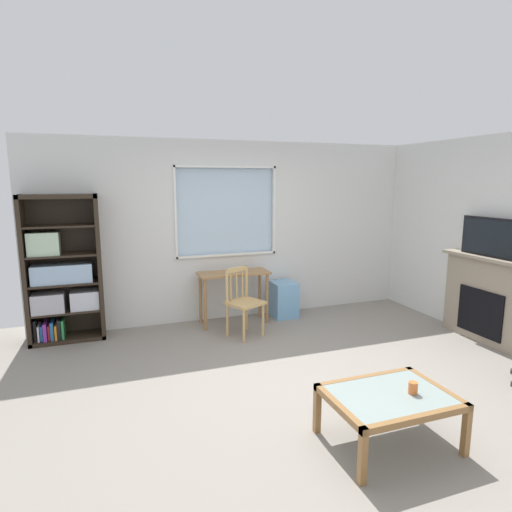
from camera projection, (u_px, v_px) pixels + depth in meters
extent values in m
cube|color=gray|center=(297.00, 382.00, 4.33)|extent=(6.59, 5.62, 0.02)
cube|color=silver|center=(232.00, 285.00, 6.39)|extent=(5.59, 0.12, 0.93)
cube|color=silver|center=(231.00, 153.00, 6.05)|extent=(5.59, 0.12, 0.35)
cube|color=silver|center=(99.00, 214.00, 5.59)|extent=(1.97, 0.12, 1.29)
cube|color=silver|center=(335.00, 209.00, 6.77)|extent=(2.15, 0.12, 1.29)
cube|color=silver|center=(225.00, 211.00, 6.17)|extent=(1.47, 0.02, 1.29)
cube|color=white|center=(227.00, 255.00, 6.22)|extent=(1.53, 0.06, 0.03)
cube|color=white|center=(226.00, 167.00, 6.00)|extent=(1.53, 0.06, 0.03)
cube|color=white|center=(175.00, 213.00, 5.87)|extent=(0.03, 0.06, 1.29)
cube|color=white|center=(274.00, 210.00, 6.35)|extent=(0.03, 0.06, 1.29)
cube|color=#2D2319|center=(26.00, 271.00, 5.18)|extent=(0.05, 0.38, 1.85)
cube|color=#2D2319|center=(100.00, 267.00, 5.46)|extent=(0.05, 0.38, 1.85)
cube|color=#2D2319|center=(58.00, 196.00, 5.17)|extent=(0.90, 0.38, 0.05)
cube|color=#2D2319|center=(69.00, 337.00, 5.48)|extent=(0.90, 0.38, 0.05)
cube|color=#2D2319|center=(65.00, 266.00, 5.49)|extent=(0.90, 0.02, 1.85)
cube|color=#2D2319|center=(67.00, 310.00, 5.42)|extent=(0.85, 0.36, 0.02)
cube|color=#2D2319|center=(65.00, 283.00, 5.35)|extent=(0.85, 0.36, 0.02)
cube|color=#2D2319|center=(63.00, 255.00, 5.29)|extent=(0.85, 0.36, 0.02)
cube|color=#2D2319|center=(60.00, 226.00, 5.23)|extent=(0.85, 0.36, 0.02)
cube|color=#B2B2BC|center=(49.00, 302.00, 5.32)|extent=(0.38, 0.32, 0.24)
cube|color=silver|center=(85.00, 299.00, 5.46)|extent=(0.34, 0.29, 0.24)
cube|color=#9EBCDB|center=(62.00, 273.00, 5.32)|extent=(0.70, 0.29, 0.23)
cube|color=#B7D6B2|center=(44.00, 243.00, 5.19)|extent=(0.36, 0.28, 0.28)
cube|color=black|center=(36.00, 329.00, 5.31)|extent=(0.03, 0.21, 0.27)
cube|color=white|center=(40.00, 332.00, 5.33)|extent=(0.02, 0.25, 0.20)
cube|color=#286BB2|center=(42.00, 332.00, 5.34)|extent=(0.03, 0.22, 0.19)
cube|color=purple|center=(46.00, 330.00, 5.35)|extent=(0.04, 0.30, 0.23)
cube|color=red|center=(50.00, 331.00, 5.37)|extent=(0.03, 0.21, 0.19)
cube|color=#286BB2|center=(53.00, 329.00, 5.38)|extent=(0.04, 0.25, 0.23)
cube|color=orange|center=(57.00, 330.00, 5.40)|extent=(0.03, 0.28, 0.19)
cube|color=black|center=(60.00, 328.00, 5.40)|extent=(0.04, 0.26, 0.25)
cube|color=green|center=(63.00, 328.00, 5.42)|extent=(0.03, 0.23, 0.24)
cube|color=#A37547|center=(234.00, 273.00, 5.99)|extent=(1.00, 0.40, 0.03)
cylinder|color=#A37547|center=(205.00, 305.00, 5.77)|extent=(0.04, 0.04, 0.72)
cylinder|color=#A37547|center=(267.00, 299.00, 6.07)|extent=(0.04, 0.04, 0.72)
cylinder|color=#A37547|center=(201.00, 299.00, 6.05)|extent=(0.04, 0.04, 0.72)
cylinder|color=#A37547|center=(260.00, 293.00, 6.35)|extent=(0.04, 0.04, 0.72)
cube|color=tan|center=(245.00, 303.00, 5.53)|extent=(0.55, 0.54, 0.04)
cylinder|color=tan|center=(244.00, 326.00, 5.34)|extent=(0.04, 0.04, 0.43)
cylinder|color=tan|center=(263.00, 320.00, 5.57)|extent=(0.04, 0.04, 0.43)
cylinder|color=tan|center=(227.00, 320.00, 5.56)|extent=(0.04, 0.04, 0.43)
cylinder|color=tan|center=(246.00, 315.00, 5.80)|extent=(0.04, 0.04, 0.43)
cylinder|color=tan|center=(227.00, 286.00, 5.48)|extent=(0.04, 0.04, 0.45)
cylinder|color=tan|center=(246.00, 282.00, 5.72)|extent=(0.04, 0.04, 0.45)
cube|color=tan|center=(237.00, 269.00, 5.57)|extent=(0.34, 0.18, 0.06)
cylinder|color=tan|center=(231.00, 288.00, 5.53)|extent=(0.02, 0.02, 0.35)
cylinder|color=tan|center=(237.00, 286.00, 5.61)|extent=(0.02, 0.02, 0.35)
cylinder|color=tan|center=(243.00, 285.00, 5.68)|extent=(0.02, 0.02, 0.35)
cube|color=#72ADDB|center=(283.00, 299.00, 6.38)|extent=(0.35, 0.40, 0.53)
cube|color=gray|center=(487.00, 301.00, 5.33)|extent=(0.18, 1.20, 1.05)
cube|color=black|center=(480.00, 312.00, 5.32)|extent=(0.03, 0.66, 0.58)
cube|color=gray|center=(490.00, 258.00, 5.23)|extent=(0.26, 1.30, 0.04)
cube|color=black|center=(492.00, 237.00, 5.18)|extent=(0.05, 0.86, 0.48)
cube|color=black|center=(490.00, 238.00, 5.18)|extent=(0.01, 0.81, 0.43)
cube|color=#8C9E99|center=(390.00, 395.00, 3.24)|extent=(0.84, 0.59, 0.02)
cube|color=olive|center=(419.00, 419.00, 2.95)|extent=(0.94, 0.05, 0.05)
cube|color=olive|center=(365.00, 379.00, 3.54)|extent=(0.94, 0.05, 0.05)
cube|color=olive|center=(339.00, 407.00, 3.10)|extent=(0.05, 0.69, 0.05)
cube|color=olive|center=(436.00, 387.00, 3.39)|extent=(0.05, 0.69, 0.05)
cube|color=olive|center=(362.00, 460.00, 2.83)|extent=(0.05, 0.05, 0.36)
cube|color=olive|center=(466.00, 433.00, 3.13)|extent=(0.05, 0.05, 0.36)
cube|color=olive|center=(317.00, 411.00, 3.43)|extent=(0.05, 0.05, 0.36)
cube|color=olive|center=(408.00, 393.00, 3.73)|extent=(0.05, 0.05, 0.36)
cylinder|color=orange|center=(413.00, 388.00, 3.24)|extent=(0.07, 0.07, 0.09)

